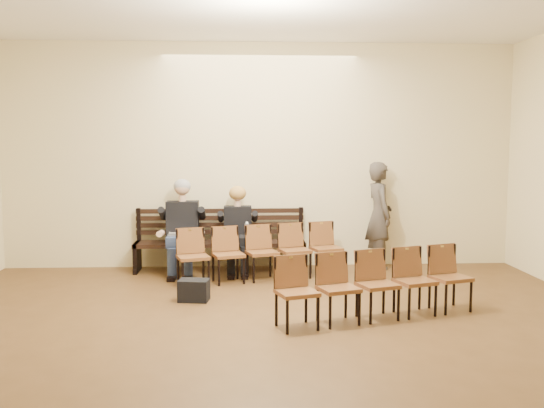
{
  "coord_description": "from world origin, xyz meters",
  "views": [
    {
      "loc": [
        -0.31,
        -4.52,
        1.99
      ],
      "look_at": [
        0.14,
        4.05,
        1.09
      ],
      "focal_mm": 40.0,
      "sensor_mm": 36.0,
      "label": 1
    }
  ],
  "objects": [
    {
      "name": "seated_man",
      "position": [
        -1.19,
        4.53,
        0.71
      ],
      "size": [
        0.59,
        0.82,
        1.42
      ],
      "primitive_type": null,
      "color": "black",
      "rests_on": "ground"
    },
    {
      "name": "bag",
      "position": [
        -0.89,
        2.9,
        0.13
      ],
      "size": [
        0.4,
        0.3,
        0.27
      ],
      "primitive_type": "cube",
      "rotation": [
        0.0,
        0.0,
        -0.15
      ],
      "color": "black",
      "rests_on": "ground"
    },
    {
      "name": "room_walls",
      "position": [
        0.0,
        0.79,
        2.54
      ],
      "size": [
        8.02,
        10.01,
        3.51
      ],
      "color": "beige",
      "rests_on": "ground"
    },
    {
      "name": "seated_woman",
      "position": [
        -0.35,
        4.53,
        0.6
      ],
      "size": [
        0.52,
        0.72,
        1.2
      ],
      "primitive_type": null,
      "color": "black",
      "rests_on": "ground"
    },
    {
      "name": "chair_row_back",
      "position": [
        1.22,
        2.03,
        0.38
      ],
      "size": [
        2.37,
        1.11,
        0.77
      ],
      "primitive_type": "cube",
      "rotation": [
        0.0,
        0.0,
        0.31
      ],
      "color": "brown",
      "rests_on": "ground"
    },
    {
      "name": "bench",
      "position": [
        -0.62,
        4.65,
        0.23
      ],
      "size": [
        2.6,
        0.9,
        0.45
      ],
      "primitive_type": "cube",
      "color": "black",
      "rests_on": "ground"
    },
    {
      "name": "ground",
      "position": [
        0.0,
        0.0,
        0.0
      ],
      "size": [
        10.0,
        10.0,
        0.0
      ],
      "primitive_type": "plane",
      "color": "brown",
      "rests_on": "ground"
    },
    {
      "name": "chair_row_front",
      "position": [
        -0.0,
        4.0,
        0.39
      ],
      "size": [
        2.44,
        1.1,
        0.79
      ],
      "primitive_type": "cube",
      "rotation": [
        0.0,
        0.0,
        0.29
      ],
      "color": "brown",
      "rests_on": "ground"
    },
    {
      "name": "water_bottle",
      "position": [
        -0.22,
        4.3,
        0.56
      ],
      "size": [
        0.08,
        0.08,
        0.23
      ],
      "primitive_type": "cylinder",
      "rotation": [
        0.0,
        0.0,
        -0.25
      ],
      "color": "silver",
      "rests_on": "bench"
    },
    {
      "name": "passerby",
      "position": [
        1.85,
        4.75,
        0.96
      ],
      "size": [
        0.55,
        0.75,
        1.91
      ],
      "primitive_type": "imported",
      "rotation": [
        0.0,
        0.0,
        1.7
      ],
      "color": "#3D3732",
      "rests_on": "ground"
    },
    {
      "name": "laptop",
      "position": [
        -1.21,
        4.38,
        0.57
      ],
      "size": [
        0.38,
        0.32,
        0.25
      ],
      "primitive_type": "cube",
      "rotation": [
        0.0,
        0.0,
        0.17
      ],
      "color": "silver",
      "rests_on": "bench"
    }
  ]
}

